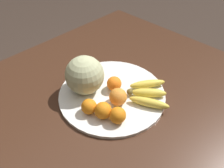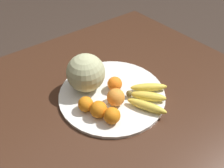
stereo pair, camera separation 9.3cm
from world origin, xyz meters
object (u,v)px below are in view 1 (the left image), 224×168
orange_mid_center (118,115)px  produce_tag (107,102)px  fruit_bowl (112,93)px  orange_front_right (89,107)px  kitchen_table (103,109)px  orange_back_right (103,110)px  melon (85,75)px  banana_bunch (148,93)px  orange_front_left (118,97)px  orange_back_left (114,84)px

orange_mid_center → produce_tag: orange_mid_center is taller
fruit_bowl → orange_mid_center: bearing=-127.9°
fruit_bowl → orange_front_right: (-0.14, -0.01, 0.04)m
fruit_bowl → orange_mid_center: orange_mid_center is taller
kitchen_table → produce_tag: 0.12m
orange_mid_center → orange_back_right: 0.06m
melon → banana_bunch: melon is taller
kitchen_table → produce_tag: (-0.03, -0.05, 0.10)m
kitchen_table → orange_front_left: bearing=-86.5°
kitchen_table → orange_back_left: 0.15m
orange_mid_center → orange_front_right: bearing=112.3°
fruit_bowl → produce_tag: bearing=-155.7°
kitchen_table → orange_back_left: (0.06, -0.02, 0.13)m
orange_back_left → orange_back_right: orange_back_right is taller
orange_front_left → orange_back_left: orange_front_left is taller
kitchen_table → banana_bunch: banana_bunch is taller
banana_bunch → produce_tag: size_ratio=2.28×
orange_front_left → orange_front_right: 0.13m
fruit_bowl → orange_front_right: orange_front_right is taller
kitchen_table → orange_front_right: (-0.11, -0.04, 0.13)m
orange_back_right → produce_tag: orange_back_right is taller
kitchen_table → produce_tag: size_ratio=15.15×
banana_bunch → produce_tag: 0.18m
fruit_bowl → melon: melon is taller
orange_front_left → orange_front_right: (-0.12, 0.05, -0.01)m
fruit_bowl → produce_tag: (-0.06, -0.03, 0.01)m
orange_back_left → produce_tag: (-0.08, -0.04, -0.03)m
fruit_bowl → orange_front_right: size_ratio=7.49×
banana_bunch → orange_front_right: orange_front_right is taller
orange_front_right → banana_bunch: bearing=-25.7°
orange_front_left → kitchen_table: bearing=93.5°
banana_bunch → orange_front_left: bearing=-158.9°
banana_bunch → orange_mid_center: (-0.19, 0.00, 0.01)m
fruit_bowl → banana_bunch: 0.16m
orange_front_right → produce_tag: bearing=-9.1°
orange_back_left → produce_tag: size_ratio=0.68×
fruit_bowl → produce_tag: size_ratio=4.89×
melon → produce_tag: size_ratio=1.75×
orange_front_right → kitchen_table: bearing=18.8°
orange_mid_center → orange_back_right: orange_back_right is taller
kitchen_table → orange_front_left: size_ratio=19.58×
melon → banana_bunch: (0.16, -0.22, -0.06)m
orange_front_left → produce_tag: orange_front_left is taller
orange_front_left → orange_back_right: bearing=-175.4°
produce_tag → orange_front_right: bearing=-173.9°
orange_back_right → banana_bunch: bearing=-15.0°
banana_bunch → orange_back_left: bearing=166.3°
orange_back_right → fruit_bowl: bearing=30.0°
melon → orange_back_right: size_ratio=2.47×
melon → orange_front_right: (-0.08, -0.11, -0.05)m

